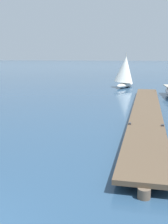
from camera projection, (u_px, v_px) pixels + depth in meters
floating_dock at (146, 110)px, 18.47m from camera, size 2.01×22.67×0.53m
distant_sailboat at (125, 72)px, 34.38m from camera, size 3.13×4.66×4.19m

